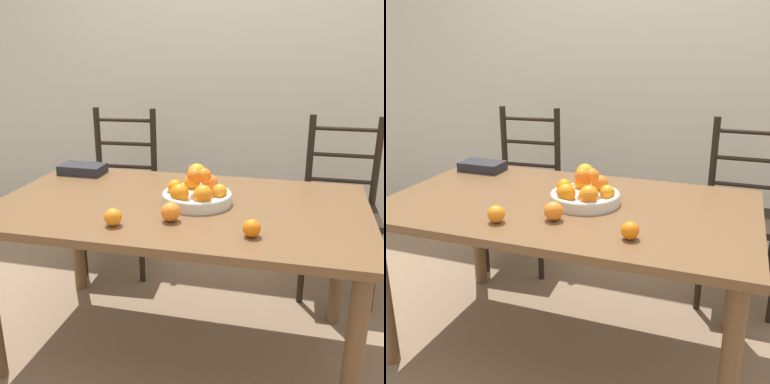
# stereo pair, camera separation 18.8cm
# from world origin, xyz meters

# --- Properties ---
(ground_plane) EXTENTS (12.00, 12.00, 0.00)m
(ground_plane) POSITION_xyz_m (0.00, 0.00, 0.00)
(ground_plane) COLOR #7F664C
(wall_back) EXTENTS (8.00, 0.06, 2.60)m
(wall_back) POSITION_xyz_m (0.00, 1.50, 1.30)
(wall_back) COLOR beige
(wall_back) RESTS_ON ground_plane
(dining_table) EXTENTS (1.64, 0.95, 0.75)m
(dining_table) POSITION_xyz_m (0.00, 0.00, 0.65)
(dining_table) COLOR brown
(dining_table) RESTS_ON ground_plane
(fruit_bowl) EXTENTS (0.31, 0.31, 0.18)m
(fruit_bowl) POSITION_xyz_m (0.07, 0.02, 0.80)
(fruit_bowl) COLOR beige
(fruit_bowl) RESTS_ON dining_table
(orange_loose_0) EXTENTS (0.07, 0.07, 0.07)m
(orange_loose_0) POSITION_xyz_m (0.35, -0.29, 0.78)
(orange_loose_0) COLOR orange
(orange_loose_0) RESTS_ON dining_table
(orange_loose_1) EXTENTS (0.08, 0.08, 0.08)m
(orange_loose_1) POSITION_xyz_m (0.02, -0.21, 0.79)
(orange_loose_1) COLOR orange
(orange_loose_1) RESTS_ON dining_table
(orange_loose_2) EXTENTS (0.07, 0.07, 0.07)m
(orange_loose_2) POSITION_xyz_m (-0.18, -0.31, 0.78)
(orange_loose_2) COLOR orange
(orange_loose_2) RESTS_ON dining_table
(chair_left) EXTENTS (0.45, 0.43, 1.03)m
(chair_left) POSITION_xyz_m (-0.61, 0.77, 0.49)
(chair_left) COLOR black
(chair_left) RESTS_ON ground_plane
(chair_right) EXTENTS (0.42, 0.40, 1.03)m
(chair_right) POSITION_xyz_m (0.75, 0.77, 0.49)
(chair_right) COLOR black
(chair_right) RESTS_ON ground_plane
(book_stack) EXTENTS (0.24, 0.15, 0.05)m
(book_stack) POSITION_xyz_m (-0.64, 0.34, 0.77)
(book_stack) COLOR #232328
(book_stack) RESTS_ON dining_table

